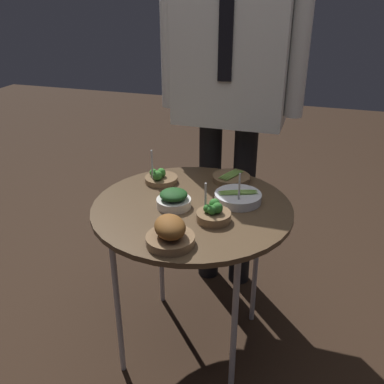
% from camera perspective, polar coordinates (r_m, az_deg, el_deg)
% --- Properties ---
extents(ground_plane, '(8.00, 8.00, 0.00)m').
position_cam_1_polar(ground_plane, '(1.83, 0.00, -19.33)').
color(ground_plane, black).
extents(serving_cart, '(0.68, 0.68, 0.62)m').
position_cam_1_polar(serving_cart, '(1.48, 0.00, -3.18)').
color(serving_cart, brown).
rests_on(serving_cart, ground_plane).
extents(bowl_spinach_front_center, '(0.12, 0.12, 0.06)m').
position_cam_1_polar(bowl_spinach_front_center, '(1.44, -2.45, -0.99)').
color(bowl_spinach_front_center, silver).
rests_on(bowl_spinach_front_center, serving_cart).
extents(bowl_broccoli_near_rim, '(0.12, 0.12, 0.13)m').
position_cam_1_polar(bowl_broccoli_near_rim, '(1.62, -4.23, 1.92)').
color(bowl_broccoli_near_rim, brown).
rests_on(bowl_broccoli_near_rim, serving_cart).
extents(bowl_asparagus_back_left, '(0.16, 0.16, 0.12)m').
position_cam_1_polar(bowl_asparagus_back_left, '(1.48, 6.15, -0.70)').
color(bowl_asparagus_back_left, silver).
rests_on(bowl_asparagus_back_left, serving_cart).
extents(bowl_roast_center, '(0.14, 0.15, 0.09)m').
position_cam_1_polar(bowl_roast_center, '(1.23, -2.93, -5.49)').
color(bowl_roast_center, brown).
rests_on(bowl_roast_center, serving_cart).
extents(bowl_asparagus_front_right, '(0.14, 0.14, 0.03)m').
position_cam_1_polar(bowl_asparagus_front_right, '(1.64, 5.25, 1.90)').
color(bowl_asparagus_front_right, brown).
rests_on(bowl_asparagus_front_right, serving_cart).
extents(bowl_broccoli_far_rim, '(0.11, 0.11, 0.12)m').
position_cam_1_polar(bowl_broccoli_far_rim, '(1.36, 2.89, -2.92)').
color(bowl_broccoli_far_rim, brown).
rests_on(bowl_broccoli_far_rim, serving_cart).
extents(waiter_figure, '(0.59, 0.22, 1.59)m').
position_cam_1_polar(waiter_figure, '(1.76, 5.24, 16.15)').
color(waiter_figure, black).
rests_on(waiter_figure, ground_plane).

